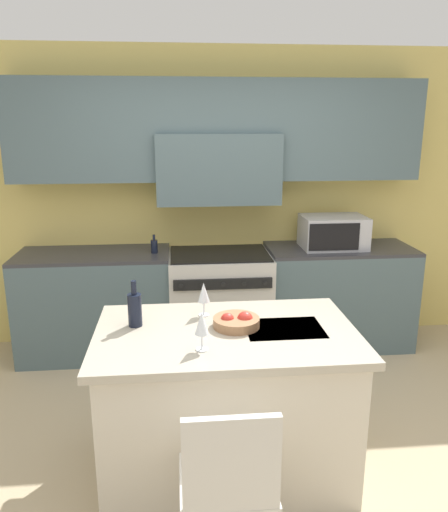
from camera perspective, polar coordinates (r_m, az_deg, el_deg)
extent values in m
plane|color=tan|center=(3.33, 2.21, -22.90)|extent=(10.00, 10.00, 0.00)
cube|color=#DBC166|center=(4.69, -0.91, 6.54)|extent=(10.00, 0.06, 2.70)
cube|color=#4C6066|center=(4.43, -0.74, 14.16)|extent=(3.54, 0.34, 0.85)
cube|color=#4C6066|center=(4.42, -0.69, 9.94)|extent=(1.07, 0.40, 0.60)
cube|color=#4C6066|center=(4.63, -14.40, -5.52)|extent=(1.32, 0.62, 0.91)
cube|color=#333338|center=(4.49, -14.80, 0.13)|extent=(1.32, 0.62, 0.03)
cube|color=#4C6066|center=(4.80, 12.83, -4.66)|extent=(1.32, 0.62, 0.91)
cube|color=#333338|center=(4.66, 13.16, 0.80)|extent=(1.32, 0.62, 0.03)
cube|color=beige|center=(4.56, -0.50, -5.34)|extent=(0.90, 0.66, 0.91)
cube|color=black|center=(4.42, -0.52, 0.25)|extent=(0.86, 0.61, 0.01)
cube|color=black|center=(4.15, -0.10, -3.23)|extent=(0.83, 0.02, 0.09)
cylinder|color=black|center=(4.12, -4.95, -3.41)|extent=(0.04, 0.02, 0.04)
cylinder|color=black|center=(4.12, -2.51, -3.35)|extent=(0.04, 0.02, 0.04)
cylinder|color=black|center=(4.13, -0.09, -3.28)|extent=(0.04, 0.02, 0.04)
cylinder|color=black|center=(4.15, 2.32, -3.20)|extent=(0.04, 0.02, 0.04)
cylinder|color=black|center=(4.18, 4.70, -3.12)|extent=(0.04, 0.02, 0.04)
cube|color=#B7B7BC|center=(4.60, 12.36, 2.70)|extent=(0.57, 0.39, 0.29)
cube|color=black|center=(4.40, 12.50, 2.13)|extent=(0.44, 0.01, 0.24)
cube|color=beige|center=(3.07, 0.24, -16.66)|extent=(1.39, 0.86, 0.86)
cube|color=#B2A893|center=(2.86, 0.25, -8.90)|extent=(1.48, 0.93, 0.04)
cube|color=#2D2D30|center=(2.90, 6.88, -8.29)|extent=(0.44, 0.32, 0.01)
cylinder|color=#B2B2B7|center=(3.07, 6.13, -6.82)|extent=(0.02, 0.02, 0.00)
cube|color=beige|center=(2.45, 0.32, -24.46)|extent=(0.42, 0.40, 0.04)
cube|color=beige|center=(2.16, 0.86, -22.72)|extent=(0.40, 0.04, 0.43)
cylinder|color=beige|center=(2.73, -4.25, -26.51)|extent=(0.04, 0.04, 0.47)
cylinder|color=beige|center=(2.76, 4.03, -26.05)|extent=(0.04, 0.04, 0.47)
cylinder|color=black|center=(2.92, -10.16, -6.11)|extent=(0.08, 0.08, 0.19)
cylinder|color=black|center=(2.88, -10.28, -3.59)|extent=(0.03, 0.03, 0.08)
cylinder|color=white|center=(2.63, -2.53, -10.61)|extent=(0.07, 0.07, 0.01)
cylinder|color=white|center=(2.61, -2.55, -9.73)|extent=(0.01, 0.01, 0.08)
cone|color=white|center=(2.57, -2.57, -7.68)|extent=(0.07, 0.07, 0.12)
cylinder|color=white|center=(3.06, -2.31, -6.74)|extent=(0.07, 0.07, 0.01)
cylinder|color=white|center=(3.04, -2.32, -5.96)|extent=(0.01, 0.01, 0.08)
cone|color=white|center=(3.01, -2.34, -4.17)|extent=(0.07, 0.07, 0.12)
cylinder|color=#996B47|center=(2.89, 1.41, -7.58)|extent=(0.27, 0.27, 0.05)
sphere|color=red|center=(2.88, 0.40, -7.30)|extent=(0.08, 0.08, 0.08)
sphere|color=red|center=(2.89, 2.42, -7.25)|extent=(0.09, 0.09, 0.09)
cylinder|color=black|center=(4.37, -7.97, 1.08)|extent=(0.06, 0.06, 0.11)
cylinder|color=black|center=(4.35, -8.01, 2.12)|extent=(0.02, 0.02, 0.05)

